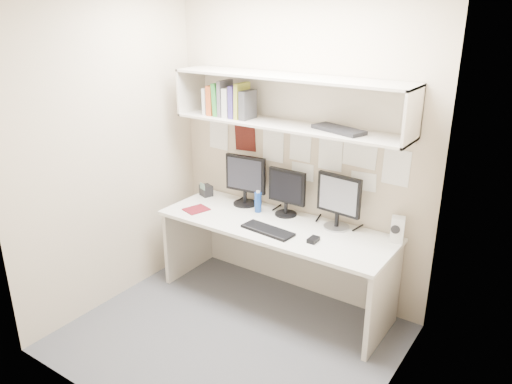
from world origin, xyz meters
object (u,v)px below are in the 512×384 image
Objects in this scene: monitor_right at (339,199)px; keyboard at (268,230)px; speaker at (397,229)px; desk at (275,263)px; monitor_center at (287,190)px; monitor_left at (245,178)px; desk_phone at (206,190)px; maroon_notebook at (196,209)px.

monitor_right is 1.01× the size of keyboard.
desk is at bearing 178.96° from speaker.
monitor_left is at bearing -179.31° from monitor_center.
desk_phone is (-1.83, -0.06, -0.05)m from speaker.
monitor_center is 0.83m from maroon_notebook.
monitor_center is at bearing 44.48° from maroon_notebook.
maroon_notebook is (-1.19, -0.36, -0.24)m from monitor_right.
keyboard is (0.06, -0.38, -0.21)m from monitor_center.
speaker is 1.72m from maroon_notebook.
desk is 4.96× the size of monitor_center.
monitor_center is 0.48m from monitor_right.
monitor_right is (0.48, -0.00, 0.02)m from monitor_center.
keyboard is 2.25× the size of speaker.
keyboard is 1.00m from speaker.
desk is 4.41× the size of monitor_left.
monitor_left is at bearing 26.54° from desk_phone.
desk is 9.94× the size of maroon_notebook.
monitor_left reaches higher than desk_phone.
desk is 1.00m from desk_phone.
keyboard is at bearing -43.35° from monitor_left.
monitor_right is at bearing 0.66° from monitor_center.
monitor_right is at bearing 23.24° from desk_phone.
monitor_center reaches higher than desk.
monitor_left is at bearing -174.03° from monitor_right.
monitor_right is 0.62m from keyboard.
desk is 4.52× the size of keyboard.
monitor_left is at bearing 165.43° from speaker.
keyboard is 0.99m from desk_phone.
maroon_notebook is (-1.68, -0.39, -0.09)m from speaker.
keyboard is (0.49, -0.38, -0.24)m from monitor_left.
desk_phone reaches higher than keyboard.
keyboard is at bearing -80.74° from monitor_center.
speaker is 1.84m from desk_phone.
keyboard is at bearing 1.05° from desk_phone.
monitor_left is 0.43m from monitor_center.
monitor_right reaches higher than speaker.
maroon_notebook is (-0.77, 0.02, -0.01)m from keyboard.
monitor_right is 1.26m from maroon_notebook.
monitor_left is 3.27× the size of desk_phone.
monitor_left is 1.12× the size of monitor_center.
monitor_left is 2.25× the size of maroon_notebook.
desk_phone is at bearing 168.47° from desk.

